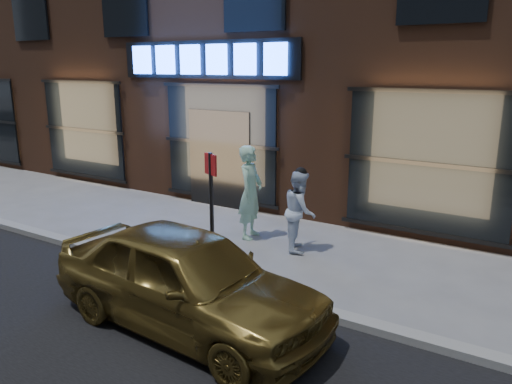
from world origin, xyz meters
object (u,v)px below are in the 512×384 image
(gold_sedan, at_px, (187,279))
(man_cap, at_px, (300,211))
(sign_post, at_px, (211,204))
(man_bowtie, at_px, (251,192))

(gold_sedan, bearing_deg, man_cap, 5.11)
(man_cap, relative_size, sign_post, 0.73)
(man_bowtie, relative_size, sign_post, 0.90)
(sign_post, bearing_deg, man_cap, 95.50)
(man_bowtie, relative_size, gold_sedan, 0.47)
(man_cap, bearing_deg, sign_post, 135.35)
(man_cap, bearing_deg, gold_sedan, 154.14)
(man_bowtie, relative_size, man_cap, 1.23)
(man_cap, xyz_separation_m, sign_post, (-0.63, -1.95, 0.51))
(man_bowtie, xyz_separation_m, man_cap, (1.18, -0.10, -0.18))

